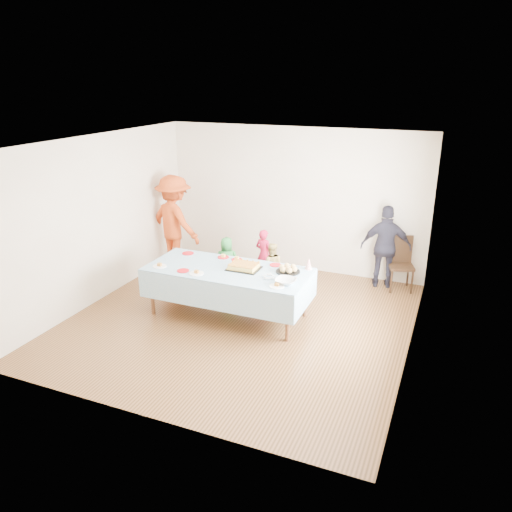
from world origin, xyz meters
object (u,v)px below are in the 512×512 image
Objects in this scene: party_table at (228,272)px; dining_chair at (401,260)px; birthday_cake at (244,266)px; adult_left at (175,222)px.

party_table is 2.66× the size of dining_chair.
adult_left is (-2.09, 1.44, 0.09)m from birthday_cake.
dining_chair is (2.09, 2.04, -0.30)m from birthday_cake.
birthday_cake is at bearing 162.72° from adult_left.
party_table is at bearing -158.61° from birthday_cake.
adult_left reaches higher than birthday_cake.
dining_chair is at bearing -154.45° from adult_left.
birthday_cake is 0.51× the size of dining_chair.
birthday_cake is 0.27× the size of adult_left.
adult_left is (-4.18, -0.60, 0.38)m from dining_chair.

